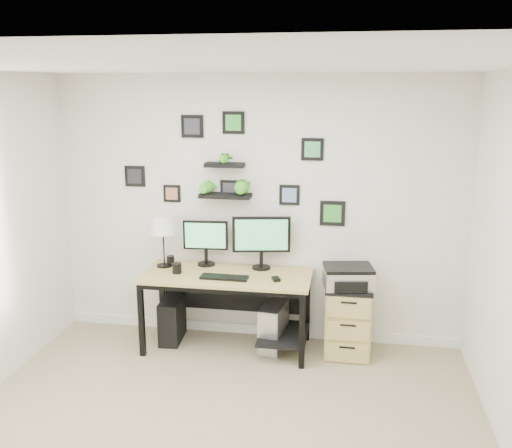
% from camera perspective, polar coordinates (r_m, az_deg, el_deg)
% --- Properties ---
extents(room, '(4.00, 4.00, 4.00)m').
position_cam_1_polar(room, '(5.95, 0.11, -10.46)').
color(room, tan).
rests_on(room, ground).
extents(desk, '(1.60, 0.70, 0.75)m').
position_cam_1_polar(desk, '(5.48, -2.51, -6.15)').
color(desk, tan).
rests_on(desk, ground).
extents(monitor_left, '(0.44, 0.19, 0.45)m').
position_cam_1_polar(monitor_left, '(5.62, -5.06, -1.55)').
color(monitor_left, black).
rests_on(monitor_left, desk).
extents(monitor_right, '(0.56, 0.21, 0.52)m').
position_cam_1_polar(monitor_right, '(5.47, 0.54, -1.42)').
color(monitor_right, black).
rests_on(monitor_right, desk).
extents(keyboard, '(0.45, 0.15, 0.02)m').
position_cam_1_polar(keyboard, '(5.29, -3.19, -5.35)').
color(keyboard, black).
rests_on(keyboard, desk).
extents(mouse, '(0.09, 0.11, 0.03)m').
position_cam_1_polar(mouse, '(5.23, 2.01, -5.52)').
color(mouse, black).
rests_on(mouse, desk).
extents(table_lamp, '(0.25, 0.25, 0.51)m').
position_cam_1_polar(table_lamp, '(5.60, -9.29, -0.23)').
color(table_lamp, black).
rests_on(table_lamp, desk).
extents(mug, '(0.09, 0.09, 0.10)m').
position_cam_1_polar(mug, '(5.47, -7.91, -4.40)').
color(mug, black).
rests_on(mug, desk).
extents(pen_cup, '(0.07, 0.07, 0.10)m').
position_cam_1_polar(pen_cup, '(5.72, -8.54, -3.63)').
color(pen_cup, black).
rests_on(pen_cup, desk).
extents(pc_tower_black, '(0.22, 0.44, 0.43)m').
position_cam_1_polar(pc_tower_black, '(5.82, -8.38, -9.43)').
color(pc_tower_black, black).
rests_on(pc_tower_black, ground).
extents(pc_tower_grey, '(0.26, 0.48, 0.45)m').
position_cam_1_polar(pc_tower_grey, '(5.58, 1.75, -10.20)').
color(pc_tower_grey, gray).
rests_on(pc_tower_grey, ground).
extents(file_cabinet, '(0.43, 0.53, 0.67)m').
position_cam_1_polar(file_cabinet, '(5.53, 9.19, -9.37)').
color(file_cabinet, tan).
rests_on(file_cabinet, ground).
extents(printer, '(0.49, 0.42, 0.20)m').
position_cam_1_polar(printer, '(5.34, 9.20, -5.22)').
color(printer, silver).
rests_on(printer, file_cabinet).
extents(wall_decor, '(2.19, 0.18, 1.07)m').
position_cam_1_polar(wall_decor, '(5.49, -2.61, 4.95)').
color(wall_decor, black).
rests_on(wall_decor, ground).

